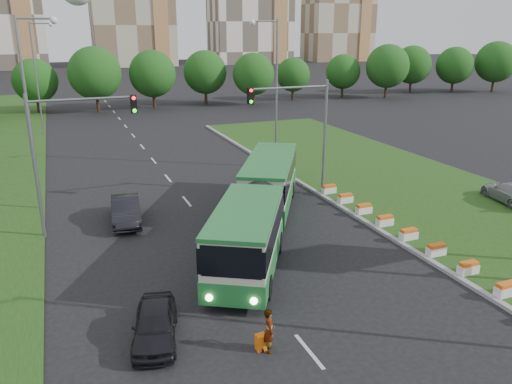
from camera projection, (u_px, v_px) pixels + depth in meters
name	position (u px, v px, depth m)	size (l,w,h in m)	color
ground	(307.00, 268.00, 24.54)	(360.00, 360.00, 0.00)	black
grass_median	(416.00, 190.00, 36.16)	(14.00, 60.00, 0.15)	#1D4413
median_kerb	(332.00, 202.00, 33.71)	(0.30, 60.00, 0.18)	gray
lane_markings	(163.00, 172.00, 41.14)	(0.20, 100.00, 0.01)	#BABAB3
flower_planters	(409.00, 234.00, 27.47)	(1.10, 18.10, 0.60)	white
traffic_mast_median	(304.00, 121.00, 33.40)	(5.76, 0.32, 8.00)	slate
traffic_mast_left	(64.00, 142.00, 27.17)	(5.76, 0.32, 8.00)	slate
street_lamps	(191.00, 119.00, 30.45)	(36.00, 60.00, 12.00)	slate
tree_line	(199.00, 76.00, 75.23)	(120.00, 8.00, 9.00)	#1C4E14
midrise_east	(339.00, 4.00, 182.51)	(24.00, 14.00, 40.00)	#B9AE95
articulated_bus	(253.00, 204.00, 28.18)	(2.78, 17.85, 2.94)	beige
car_left_near	(155.00, 324.00, 18.68)	(1.60, 3.97, 1.35)	black
car_left_far	(126.00, 210.00, 30.14)	(1.64, 4.71, 1.55)	black
car_median	(511.00, 192.00, 33.27)	(1.90, 4.67, 1.36)	#95989D
pedestrian	(269.00, 330.00, 17.96)	(0.63, 0.41, 1.72)	gray
shopping_trolley	(261.00, 342.00, 18.19)	(0.36, 0.38, 0.62)	orange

